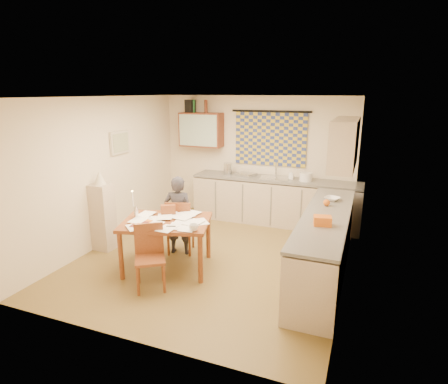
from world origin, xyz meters
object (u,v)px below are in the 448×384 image
at_px(counter_back, 275,201).
at_px(chair_far, 181,236).
at_px(shelf_stand, 103,217).
at_px(person, 179,215).
at_px(counter_right, 324,246).
at_px(dining_table, 167,244).
at_px(stove, 315,273).

bearing_deg(counter_back, chair_far, -118.98).
bearing_deg(shelf_stand, person, 14.19).
height_order(counter_right, dining_table, counter_right).
bearing_deg(chair_far, person, 62.82).
xyz_separation_m(counter_back, shelf_stand, (-2.34, -2.31, 0.11)).
relative_size(counter_right, stove, 3.44).
height_order(dining_table, person, person).
distance_m(stove, shelf_stand, 3.57).
xyz_separation_m(dining_table, chair_far, (-0.09, 0.59, -0.10)).
bearing_deg(counter_back, shelf_stand, -135.37).
bearing_deg(stove, counter_back, 113.37).
bearing_deg(counter_right, counter_back, 121.99).
height_order(counter_right, person, person).
xyz_separation_m(counter_right, chair_far, (-2.29, -0.04, -0.17)).
bearing_deg(counter_back, stove, -66.63).
xyz_separation_m(counter_back, counter_right, (1.20, -1.92, -0.00)).
distance_m(stove, chair_far, 2.43).
relative_size(chair_far, shelf_stand, 0.80).
height_order(person, shelf_stand, person).
bearing_deg(person, shelf_stand, 2.79).
relative_size(stove, chair_far, 0.96).
xyz_separation_m(stove, dining_table, (-2.20, 0.23, -0.05)).
distance_m(counter_right, dining_table, 2.29).
bearing_deg(person, chair_far, -111.89).
height_order(counter_right, shelf_stand, shelf_stand).
bearing_deg(stove, dining_table, 173.96).
xyz_separation_m(stove, shelf_stand, (-3.54, 0.47, 0.13)).
relative_size(counter_back, dining_table, 2.27).
bearing_deg(person, dining_table, 88.24).
height_order(dining_table, chair_far, chair_far).
distance_m(counter_back, dining_table, 2.73).
height_order(counter_back, chair_far, counter_back).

